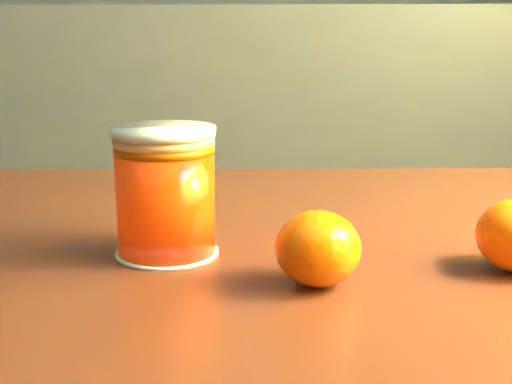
{
  "coord_description": "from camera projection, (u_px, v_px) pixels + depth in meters",
  "views": [
    {
      "loc": [
        0.96,
        -0.39,
        0.87
      ],
      "look_at": [
        0.92,
        0.14,
        0.74
      ],
      "focal_mm": 50.0,
      "sensor_mm": 36.0,
      "label": 1
    }
  ],
  "objects": [
    {
      "name": "table",
      "position": [
        420.0,
        351.0,
        0.59
      ],
      "size": [
        0.98,
        0.74,
        0.69
      ],
      "rotation": [
        0.0,
        0.0,
        0.11
      ],
      "color": "#582616",
      "rests_on": "ground"
    },
    {
      "name": "juice_glass",
      "position": [
        166.0,
        193.0,
        0.54
      ],
      "size": [
        0.08,
        0.08,
        0.1
      ],
      "rotation": [
        0.0,
        0.0,
        -0.13
      ],
      "color": "#F53104",
      "rests_on": "table"
    },
    {
      "name": "orange_front",
      "position": [
        318.0,
        248.0,
        0.49
      ],
      "size": [
        0.07,
        0.07,
        0.05
      ],
      "primitive_type": "ellipsoid",
      "rotation": [
        0.0,
        0.0,
        0.15
      ],
      "color": "#FF6005",
      "rests_on": "table"
    }
  ]
}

